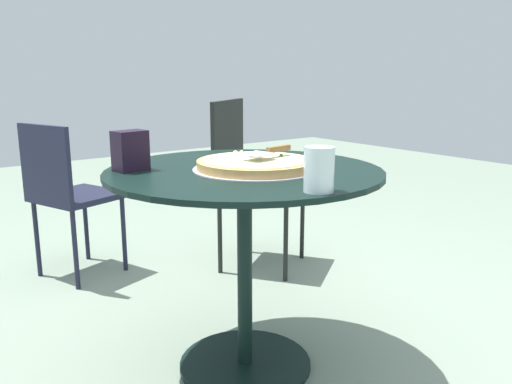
% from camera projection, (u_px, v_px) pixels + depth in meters
% --- Properties ---
extents(ground_plane, '(10.00, 10.00, 0.00)m').
position_uv_depth(ground_plane, '(245.00, 365.00, 1.94)').
color(ground_plane, gray).
extents(patio_table, '(0.94, 0.94, 0.73)m').
position_uv_depth(patio_table, '(245.00, 219.00, 1.82)').
color(patio_table, black).
rests_on(patio_table, ground).
extents(pizza_on_tray, '(0.42, 0.42, 0.05)m').
position_uv_depth(pizza_on_tray, '(256.00, 164.00, 1.76)').
color(pizza_on_tray, silver).
rests_on(pizza_on_tray, patio_table).
extents(pizza_server, '(0.22, 0.10, 0.02)m').
position_uv_depth(pizza_server, '(269.00, 151.00, 1.78)').
color(pizza_server, silver).
rests_on(pizza_server, pizza_on_tray).
extents(drinking_cup, '(0.08, 0.08, 0.12)m').
position_uv_depth(drinking_cup, '(319.00, 169.00, 1.42)').
color(drinking_cup, white).
rests_on(drinking_cup, patio_table).
extents(napkin_dispenser, '(0.11, 0.09, 0.13)m').
position_uv_depth(napkin_dispenser, '(130.00, 151.00, 1.73)').
color(napkin_dispenser, black).
rests_on(napkin_dispenser, patio_table).
extents(patio_chair_near, '(0.59, 0.59, 0.91)m').
position_uv_depth(patio_chair_near, '(248.00, 172.00, 2.86)').
color(patio_chair_near, black).
rests_on(patio_chair_near, ground).
extents(patio_chair_far, '(0.47, 0.47, 0.81)m').
position_uv_depth(patio_chair_far, '(66.00, 188.00, 2.68)').
color(patio_chair_far, '#1B1E33').
rests_on(patio_chair_far, ground).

